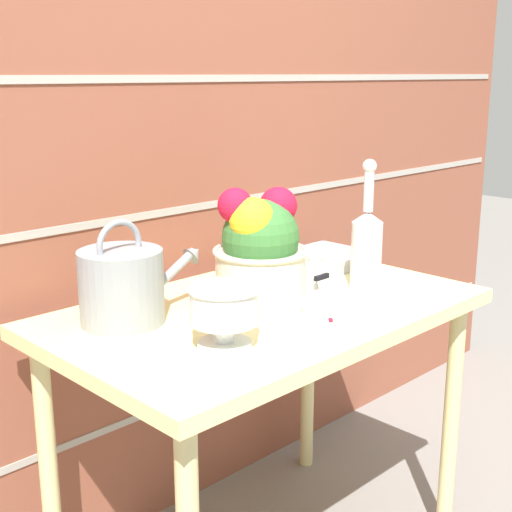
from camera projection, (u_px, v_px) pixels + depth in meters
brick_wall at (154, 146)px, 1.96m from camera, size 3.60×0.08×2.20m
patio_table at (265, 338)px, 1.77m from camera, size 1.06×0.65×0.74m
watering_can at (123, 285)px, 1.61m from camera, size 0.34×0.19×0.24m
crystal_pedestal_bowl at (224, 309)px, 1.46m from camera, size 0.15×0.15×0.13m
flower_planter at (260, 246)px, 1.81m from camera, size 0.25×0.25×0.28m
glass_decanter at (367, 244)px, 1.88m from camera, size 0.08×0.08×0.34m
figurine_vase at (315, 295)px, 1.57m from camera, size 0.08×0.08×0.19m
wire_tray at (316, 265)px, 2.09m from camera, size 0.32×0.21×0.04m
fallen_petal at (330, 320)px, 1.64m from camera, size 0.01×0.01×0.01m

